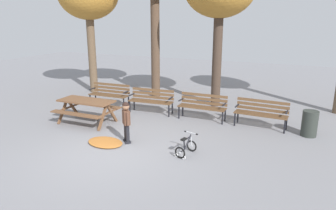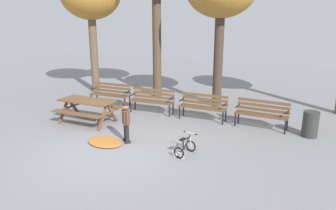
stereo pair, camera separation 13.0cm
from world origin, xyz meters
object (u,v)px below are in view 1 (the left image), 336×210
object	(u,v)px
park_bench_far_left	(110,93)
park_bench_left	(152,99)
park_bench_far_right	(261,111)
picnic_table	(87,105)
park_bench_right	(203,105)
kids_bicycle	(186,147)
child_standing	(126,119)
trash_bin	(310,123)

from	to	relation	value
park_bench_far_left	park_bench_left	size ratio (longest dim) A/B	0.99
park_bench_far_left	park_bench_far_right	bearing A→B (deg)	-1.10
picnic_table	park_bench_far_right	size ratio (longest dim) A/B	1.12
park_bench_far_left	park_bench_right	size ratio (longest dim) A/B	1.01
park_bench_left	kids_bicycle	size ratio (longest dim) A/B	2.67
park_bench_far_right	child_standing	world-z (taller)	child_standing
park_bench_left	trash_bin	xyz separation A→B (m)	(5.20, -0.14, -0.13)
park_bench_far_left	child_standing	bearing A→B (deg)	-48.65
park_bench_left	park_bench_far_left	bearing A→B (deg)	175.24
picnic_table	trash_bin	world-z (taller)	picnic_table
picnic_table	park_bench_far_left	bearing A→B (deg)	104.36
park_bench_left	child_standing	bearing A→B (deg)	-76.32
picnic_table	trash_bin	xyz separation A→B (m)	(6.58, 1.74, -0.22)
park_bench_right	child_standing	bearing A→B (deg)	-113.80
trash_bin	child_standing	bearing A→B (deg)	-149.96
child_standing	picnic_table	bearing A→B (deg)	156.68
park_bench_far_left	kids_bicycle	xyz separation A→B (m)	(4.34, -3.00, -0.31)
picnic_table	park_bench_left	xyz separation A→B (m)	(1.38, 1.88, -0.08)
park_bench_right	kids_bicycle	bearing A→B (deg)	-79.41
park_bench_far_right	trash_bin	world-z (taller)	park_bench_far_right
picnic_table	kids_bicycle	distance (m)	3.96
picnic_table	park_bench_far_left	world-z (taller)	park_bench_far_left
child_standing	park_bench_right	bearing A→B (deg)	66.20
picnic_table	park_bench_left	world-z (taller)	park_bench_left
picnic_table	trash_bin	bearing A→B (deg)	14.80
park_bench_right	child_standing	world-z (taller)	child_standing
park_bench_right	child_standing	size ratio (longest dim) A/B	1.40
child_standing	trash_bin	world-z (taller)	child_standing
park_bench_far_right	picnic_table	bearing A→B (deg)	-159.63
park_bench_right	child_standing	distance (m)	3.06
park_bench_far_left	child_standing	size ratio (longest dim) A/B	1.41
kids_bicycle	park_bench_far_right	bearing A→B (deg)	64.73
picnic_table	kids_bicycle	size ratio (longest dim) A/B	2.98
park_bench_left	trash_bin	size ratio (longest dim) A/B	2.17
picnic_table	park_bench_right	xyz separation A→B (m)	(3.28, 1.91, -0.08)
kids_bicycle	trash_bin	distance (m)	3.87
park_bench_right	trash_bin	world-z (taller)	park_bench_right
child_standing	trash_bin	bearing A→B (deg)	30.04
trash_bin	park_bench_far_left	bearing A→B (deg)	177.60
park_bench_far_left	kids_bicycle	size ratio (longest dim) A/B	2.65
trash_bin	kids_bicycle	bearing A→B (deg)	-135.54
child_standing	kids_bicycle	size ratio (longest dim) A/B	1.88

